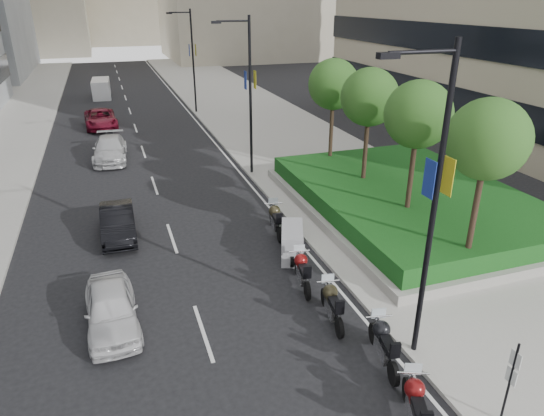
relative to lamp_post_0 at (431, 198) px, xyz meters
name	(u,v)px	position (x,y,z in m)	size (l,w,h in m)	color
ground	(292,413)	(-4.14, -1.00, -5.07)	(160.00, 160.00, 0.00)	black
sidewalk_right	(264,123)	(4.86, 29.00, -4.99)	(10.00, 100.00, 0.15)	#9E9B93
lane_edge	(203,129)	(-0.44, 29.00, -5.06)	(0.12, 100.00, 0.01)	silver
lane_centre	(137,134)	(-5.64, 29.00, -5.06)	(0.12, 100.00, 0.01)	silver
planter	(408,206)	(5.86, 9.00, -4.72)	(10.00, 14.00, 0.40)	gray
hedge	(410,195)	(5.86, 9.00, -4.12)	(9.40, 13.40, 0.80)	#113C11
tree_0	(488,140)	(4.36, 3.00, 0.36)	(2.80, 2.80, 6.30)	#332319
tree_1	(418,115)	(4.36, 7.00, 0.36)	(2.80, 2.80, 6.30)	#332319
tree_2	(370,98)	(4.36, 11.00, 0.36)	(2.80, 2.80, 6.30)	#332319
tree_3	(333,85)	(4.36, 15.00, 0.36)	(2.80, 2.80, 6.30)	#332319
lamp_post_0	(431,198)	(0.00, 0.00, 0.00)	(2.34, 0.45, 9.00)	black
lamp_post_1	(248,90)	(0.00, 17.00, 0.00)	(2.34, 0.45, 9.00)	black
lamp_post_2	(191,56)	(0.00, 35.00, 0.00)	(2.34, 0.45, 9.00)	black
parking_sign	(510,379)	(0.66, -3.00, -3.61)	(0.06, 0.32, 2.50)	black
motorcycle_1	(416,406)	(-1.42, -2.33, -4.42)	(1.11, 2.29, 1.20)	black
motorcycle_2	(383,343)	(-0.93, -0.01, -4.42)	(0.84, 2.40, 1.21)	black
motorcycle_3	(332,304)	(-1.49, 2.29, -4.44)	(0.79, 2.36, 1.18)	black
motorcycle_4	(302,270)	(-1.62, 4.55, -4.44)	(0.78, 2.34, 1.17)	black
motorcycle_5	(292,242)	(-1.17, 6.75, -4.43)	(1.53, 2.27, 1.28)	black
motorcycle_6	(276,219)	(-1.09, 9.05, -4.41)	(0.82, 2.46, 1.23)	black
car_a	(111,309)	(-8.33, 4.25, -4.39)	(1.60, 3.98, 1.36)	silver
car_b	(118,222)	(-7.84, 10.96, -4.39)	(1.43, 4.10, 1.35)	black
car_c	(110,149)	(-7.82, 22.76, -4.33)	(2.05, 5.05, 1.46)	#B9B9BB
car_d	(101,119)	(-8.26, 32.18, -4.33)	(2.42, 5.26, 1.46)	maroon
delivery_van	(101,89)	(-7.98, 45.77, -4.18)	(1.92, 4.61, 1.91)	white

